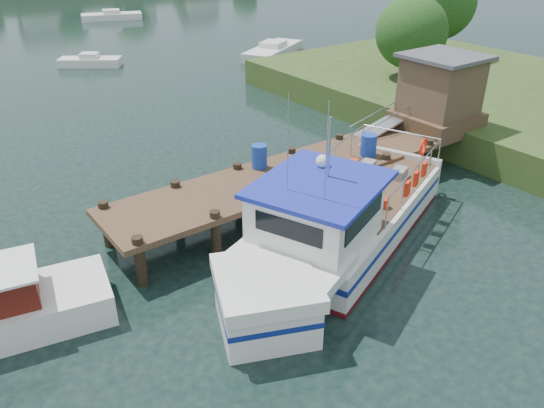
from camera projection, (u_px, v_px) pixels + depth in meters
ground_plane at (270, 212)px, 19.20m from camera, size 160.00×160.00×0.00m
dock at (398, 118)px, 21.56m from camera, size 16.60×3.00×4.78m
lobster_boat at (336, 225)px, 16.37m from camera, size 11.35×6.91×5.64m
moored_far at (112, 16)px, 56.61m from camera, size 6.54×4.00×1.05m
moored_b at (90, 61)px, 38.38m from camera, size 4.41×3.69×0.96m
moored_c at (273, 50)px, 41.54m from camera, size 7.02×5.36×1.07m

